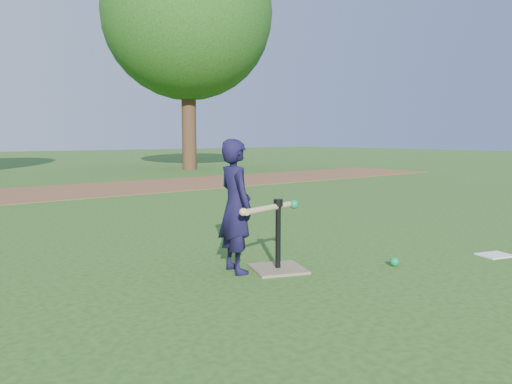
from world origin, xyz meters
TOP-DOWN VIEW (x-y plane):
  - ground at (0.00, 0.00)m, footprint 80.00×80.00m
  - dirt_strip at (0.00, 7.50)m, footprint 24.00×3.00m
  - child at (-0.23, 0.24)m, footprint 0.34×0.45m
  - wiffle_ball_ground at (0.97, -0.50)m, footprint 0.08×0.08m
  - clipboard at (2.05, -0.88)m, footprint 0.35×0.31m
  - batting_tee at (0.08, 0.05)m, footprint 0.56×0.56m
  - swing_action at (-0.00, 0.03)m, footprint 0.70×0.19m
  - tree_right at (6.50, 12.00)m, footprint 5.80×5.80m

SIDE VIEW (x-z plane):
  - ground at x=0.00m, z-range 0.00..0.00m
  - dirt_strip at x=0.00m, z-range 0.00..0.01m
  - clipboard at x=2.05m, z-range 0.00..0.01m
  - wiffle_ball_ground at x=0.97m, z-range 0.00..0.08m
  - batting_tee at x=0.08m, z-range -0.20..0.42m
  - swing_action at x=0.00m, z-range 0.51..0.59m
  - child at x=-0.23m, z-range 0.00..1.12m
  - tree_right at x=6.50m, z-range 1.19..9.39m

